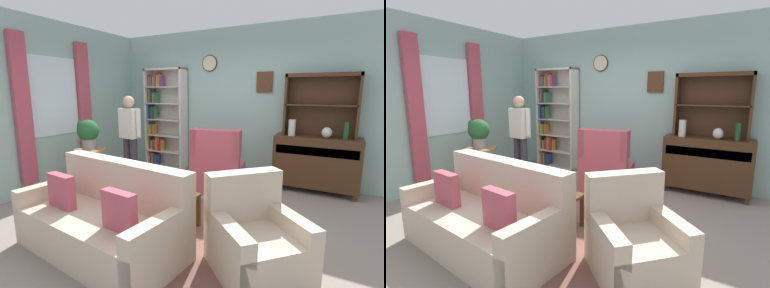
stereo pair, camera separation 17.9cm
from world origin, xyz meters
The scene contains 19 objects.
ground_plane centered at (0.00, 0.00, -0.01)m, with size 5.40×4.60×0.02m, color gray.
wall_back centered at (0.00, 2.13, 1.41)m, with size 5.00×0.09×2.80m.
wall_left centered at (-2.52, 0.01, 1.40)m, with size 0.16×4.20×2.80m.
area_rug centered at (0.20, -0.30, 0.00)m, with size 2.54×1.97×0.01m, color brown.
bookshelf centered at (-1.54, 1.94, 1.04)m, with size 0.90×0.30×2.10m.
sideboard centered at (1.50, 1.86, 0.51)m, with size 1.30×0.45×0.92m.
sideboard_hutch centered at (1.50, 1.97, 1.56)m, with size 1.10×0.26×1.00m.
vase_tall centered at (1.11, 1.78, 1.05)m, with size 0.11×0.11×0.27m, color beige.
vase_round centered at (1.63, 1.79, 1.01)m, with size 0.15×0.15×0.17m, color beige.
bottle_wine centered at (1.89, 1.77, 1.05)m, with size 0.07×0.07×0.27m, color #194223.
couch_floral centered at (-0.25, -1.06, 0.31)m, with size 1.88×1.04×0.90m.
armchair_floral centered at (1.23, -0.67, 0.29)m, with size 1.08×1.08×0.88m.
wingback_chair centered at (0.06, 1.16, 0.38)m, with size 0.91×0.93×1.05m.
plant_stand centered at (-1.83, 0.21, 0.42)m, with size 0.52×0.52×0.69m.
potted_plant_large centered at (-1.87, 0.22, 0.97)m, with size 0.35×0.35×0.49m.
potted_plant_small centered at (-1.38, 0.25, 0.19)m, with size 0.23×0.23×0.32m.
person_reading centered at (-1.48, 0.80, 0.91)m, with size 0.52×0.23×1.56m.
coffee_table centered at (0.00, -0.36, 0.35)m, with size 0.80×0.50×0.42m.
book_stack centered at (-0.03, -0.28, 0.47)m, with size 0.19×0.16×0.09m.
Camera 2 is at (2.00, -2.94, 1.64)m, focal length 26.37 mm.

